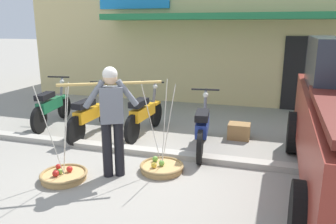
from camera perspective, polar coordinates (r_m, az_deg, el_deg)
The scene contains 11 objects.
ground_plane at distance 5.40m, azimuth -3.85°, elevation -10.17°, with size 90.00×90.00×0.00m, color gray.
sidewalk_curb at distance 5.98m, azimuth -1.47°, elevation -7.06°, with size 20.00×0.24×0.10m, color #AEA89C.
fruit_vendor at distance 4.99m, azimuth -9.68°, elevation -0.50°, with size 1.35×0.76×1.70m.
fruit_basket_left_side at distance 5.34m, azimuth -17.52°, elevation -10.31°, with size 0.71×0.71×1.45m.
fruit_basket_right_side at distance 5.37m, azimuth -1.12°, elevation -9.43°, with size 0.71×0.71×1.45m.
motorcycle_nearest_shop at distance 8.11m, azimuth -19.47°, elevation 0.90°, with size 0.54×1.81×1.09m.
motorcycle_second_in_row at distance 7.07m, azimuth -13.09°, elevation -0.56°, with size 0.54×1.82×1.09m.
motorcycle_third_in_row at distance 7.01m, azimuth -4.15°, elevation -0.36°, with size 0.54×1.82×1.09m.
motorcycle_end_of_row at distance 6.11m, azimuth 6.00°, elevation -2.65°, with size 0.54×1.82×1.09m.
storefront_building at distance 12.08m, azimuth 12.44°, elevation 13.56°, with size 13.00×6.00×4.20m.
wooden_crate at distance 6.97m, azimuth 12.13°, elevation -3.24°, with size 0.44×0.36×0.32m, color olive.
Camera 1 is at (1.77, -4.57, 2.26)m, focal length 35.38 mm.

